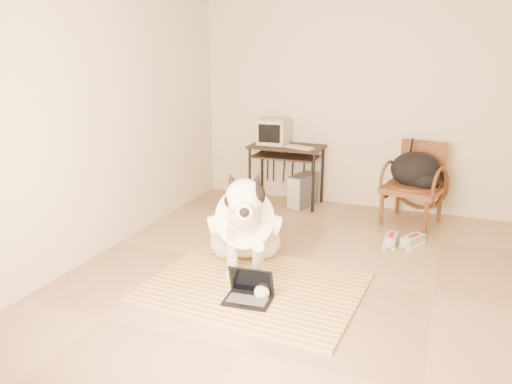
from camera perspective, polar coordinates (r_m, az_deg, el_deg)
The scene contains 15 objects.
floor at distance 4.67m, azimuth 5.01°, elevation -9.19°, with size 4.50×4.50×0.00m, color #967A5C.
wall_back at distance 6.44m, azimuth 11.18°, elevation 10.21°, with size 4.50×4.50×0.00m, color beige.
wall_front at distance 2.24m, azimuth -10.92°, elevation -1.08°, with size 4.50×4.50×0.00m, color beige.
wall_left at distance 5.18m, azimuth -16.53°, elevation 8.40°, with size 4.50×4.50×0.00m, color beige.
rug at distance 4.39m, azimuth -0.18°, elevation -10.70°, with size 1.86×1.47×0.02m.
dog at distance 4.60m, azimuth -1.25°, elevation -3.97°, with size 0.84×1.26×1.04m.
laptop at distance 4.13m, azimuth -0.79°, elevation -11.38°, with size 0.40×0.30×0.26m.
computer_desk at distance 6.44m, azimuth 3.48°, elevation 4.35°, with size 0.94×0.53×0.78m.
crt_monitor at distance 6.50m, azimuth 2.04°, elevation 6.93°, with size 0.37×0.35×0.33m.
desk_keyboard at distance 6.26m, azimuth 4.99°, elevation 5.11°, with size 0.37×0.14×0.02m, color tan.
pc_tower at distance 6.47m, azimuth 5.34°, elevation 0.17°, with size 0.30×0.48×0.42m.
rattan_chair at distance 6.08m, azimuth 17.68°, elevation 0.94°, with size 0.75×0.73×0.94m.
backpack at distance 6.01m, azimuth 17.96°, elevation 2.24°, with size 0.58×0.47×0.42m.
sneaker_left at distance 5.44m, azimuth 15.16°, elevation -5.36°, with size 0.13×0.30×0.11m.
sneaker_right at distance 5.49m, azimuth 17.46°, elevation -5.36°, with size 0.25×0.33×0.11m.
Camera 1 is at (1.17, -4.05, 2.01)m, focal length 35.00 mm.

